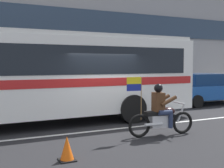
% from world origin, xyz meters
% --- Properties ---
extents(ground_plane, '(60.00, 60.00, 0.00)m').
position_xyz_m(ground_plane, '(0.00, 0.00, 0.00)').
color(ground_plane, black).
extents(sidewalk_curb, '(28.00, 3.80, 0.15)m').
position_xyz_m(sidewalk_curb, '(0.00, 5.10, 0.07)').
color(sidewalk_curb, '#A39E93').
rests_on(sidewalk_curb, ground_plane).
extents(lane_center_stripe, '(26.60, 0.14, 0.01)m').
position_xyz_m(lane_center_stripe, '(0.00, -0.60, 0.00)').
color(lane_center_stripe, silver).
rests_on(lane_center_stripe, ground_plane).
extents(transit_bus, '(12.13, 2.75, 3.22)m').
position_xyz_m(transit_bus, '(-2.19, 1.19, 1.88)').
color(transit_bus, white).
rests_on(transit_bus, ground_plane).
extents(motorcycle_with_rider, '(2.19, 0.66, 1.78)m').
position_xyz_m(motorcycle_with_rider, '(1.03, -1.94, 0.67)').
color(motorcycle_with_rider, black).
rests_on(motorcycle_with_rider, ground_plane).
extents(parked_sedan_curbside, '(4.27, 1.92, 1.64)m').
position_xyz_m(parked_sedan_curbside, '(6.95, 2.58, 0.85)').
color(parked_sedan_curbside, '#194793').
rests_on(parked_sedan_curbside, ground_plane).
extents(fire_hydrant, '(0.22, 0.30, 0.75)m').
position_xyz_m(fire_hydrant, '(4.40, 4.25, 0.52)').
color(fire_hydrant, '#4C8C3F').
rests_on(fire_hydrant, sidewalk_curb).
extents(traffic_cone, '(0.36, 0.36, 0.55)m').
position_xyz_m(traffic_cone, '(-2.11, -2.89, 0.26)').
color(traffic_cone, '#EA590F').
rests_on(traffic_cone, ground_plane).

